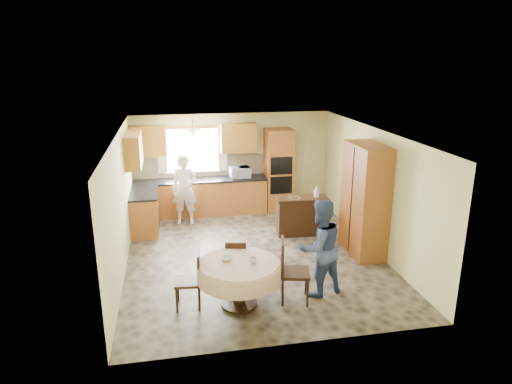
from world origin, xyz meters
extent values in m
cube|color=#6C5F4B|center=(0.00, 0.00, 0.00)|extent=(5.00, 6.00, 0.01)
cube|color=white|center=(0.00, 0.00, 2.50)|extent=(5.00, 6.00, 0.01)
cube|color=#D5D088|center=(0.00, 3.00, 1.25)|extent=(5.00, 0.02, 2.50)
cube|color=#D5D088|center=(0.00, -3.00, 1.25)|extent=(5.00, 0.02, 2.50)
cube|color=#D5D088|center=(-2.50, 0.00, 1.25)|extent=(0.02, 6.00, 2.50)
cube|color=#D5D088|center=(2.50, 0.00, 1.25)|extent=(0.02, 6.00, 2.50)
cube|color=white|center=(-1.00, 2.98, 1.60)|extent=(1.40, 0.03, 1.10)
cube|color=white|center=(-1.75, 2.93, 1.65)|extent=(0.22, 0.02, 1.15)
cube|color=white|center=(-0.25, 2.93, 1.65)|extent=(0.22, 0.02, 1.15)
cube|color=#CB7B36|center=(-0.85, 2.70, 0.44)|extent=(3.30, 0.60, 0.88)
cube|color=black|center=(-0.85, 2.70, 0.90)|extent=(3.30, 0.64, 0.04)
cube|color=#CB7B36|center=(-2.20, 1.80, 0.44)|extent=(0.60, 1.20, 0.88)
cube|color=black|center=(-2.20, 1.80, 0.90)|extent=(0.64, 1.20, 0.04)
cube|color=beige|center=(-0.85, 2.99, 1.18)|extent=(3.30, 0.02, 0.55)
cube|color=#AA732A|center=(-2.05, 2.83, 1.91)|extent=(0.85, 0.33, 0.72)
cube|color=#AA732A|center=(0.15, 2.83, 1.91)|extent=(0.90, 0.33, 0.72)
cube|color=#AA732A|center=(-2.33, 1.80, 1.91)|extent=(0.33, 1.20, 0.72)
cube|color=#CB7B36|center=(1.15, 2.69, 1.06)|extent=(0.66, 0.62, 2.12)
cube|color=black|center=(1.15, 2.38, 1.25)|extent=(0.56, 0.01, 0.45)
cube|color=black|center=(1.15, 2.38, 0.75)|extent=(0.56, 0.01, 0.45)
cone|color=beige|center=(-1.00, 2.50, 2.12)|extent=(0.36, 0.36, 0.18)
cube|color=#321C0D|center=(1.27, 0.94, 0.41)|extent=(1.16, 0.55, 0.81)
cube|color=black|center=(1.48, 0.89, 0.29)|extent=(0.47, 0.37, 0.58)
cube|color=#CB7B36|center=(2.22, -0.25, 1.12)|extent=(0.59, 1.18, 2.25)
cylinder|color=#321C0D|center=(-0.58, -1.83, 0.35)|extent=(0.20, 0.20, 0.69)
cylinder|color=#321C0D|center=(-0.58, -1.83, 0.02)|extent=(0.59, 0.59, 0.04)
cylinder|color=beige|center=(-0.58, -1.83, 0.73)|extent=(1.27, 1.27, 0.05)
cylinder|color=beige|center=(-0.58, -1.83, 0.60)|extent=(1.33, 1.33, 0.27)
cube|color=#321C0D|center=(-1.39, -1.71, 0.44)|extent=(0.44, 0.44, 0.05)
cube|color=#321C0D|center=(-1.21, -1.72, 0.70)|extent=(0.07, 0.39, 0.49)
cylinder|color=#321C0D|center=(-1.57, -1.88, 0.21)|extent=(0.03, 0.03, 0.42)
cylinder|color=#321C0D|center=(-1.22, -1.88, 0.21)|extent=(0.03, 0.03, 0.42)
cylinder|color=#321C0D|center=(-1.57, -1.53, 0.21)|extent=(0.03, 0.03, 0.42)
cylinder|color=#321C0D|center=(-1.22, -1.53, 0.21)|extent=(0.03, 0.03, 0.42)
cube|color=#321C0D|center=(-0.51, -1.12, 0.40)|extent=(0.45, 0.45, 0.04)
cube|color=#321C0D|center=(-0.55, -1.28, 0.64)|extent=(0.35, 0.11, 0.44)
cylinder|color=#321C0D|center=(-0.67, -1.28, 0.19)|extent=(0.03, 0.03, 0.38)
cylinder|color=#321C0D|center=(-0.35, -1.28, 0.19)|extent=(0.03, 0.03, 0.38)
cylinder|color=#321C0D|center=(-0.67, -0.96, 0.19)|extent=(0.03, 0.03, 0.38)
cylinder|color=#321C0D|center=(-0.35, -0.96, 0.19)|extent=(0.03, 0.03, 0.38)
cube|color=#321C0D|center=(0.34, -1.85, 0.50)|extent=(0.56, 0.56, 0.06)
cube|color=#321C0D|center=(0.14, -1.80, 0.79)|extent=(0.14, 0.44, 0.55)
cylinder|color=#321C0D|center=(0.14, -2.05, 0.24)|extent=(0.04, 0.04, 0.47)
cylinder|color=#321C0D|center=(0.54, -2.05, 0.24)|extent=(0.04, 0.04, 0.47)
cylinder|color=#321C0D|center=(0.14, -1.65, 0.24)|extent=(0.04, 0.04, 0.47)
cylinder|color=#321C0D|center=(0.54, -1.65, 0.24)|extent=(0.04, 0.04, 0.47)
cube|color=gold|center=(2.47, 0.98, 1.77)|extent=(0.05, 0.58, 0.48)
cube|color=silver|center=(2.44, 0.98, 1.77)|extent=(0.01, 0.48, 0.38)
imported|color=silver|center=(0.15, 2.65, 1.06)|extent=(0.53, 0.39, 0.28)
imported|color=silver|center=(-1.26, 2.15, 0.83)|extent=(0.66, 0.48, 1.67)
imported|color=#3A4D80|center=(0.80, -1.69, 0.83)|extent=(0.96, 0.85, 1.67)
imported|color=#B2B2B2|center=(1.10, 0.94, 0.84)|extent=(0.25, 0.25, 0.06)
imported|color=silver|center=(1.60, 0.94, 0.96)|extent=(0.15, 0.15, 0.31)
imported|color=#B2B2B2|center=(-0.37, -1.89, 0.80)|extent=(0.15, 0.15, 0.09)
imported|color=#B2B2B2|center=(-0.76, -1.71, 0.79)|extent=(0.21, 0.21, 0.06)
camera|label=1|loc=(-1.56, -8.33, 3.91)|focal=32.00mm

